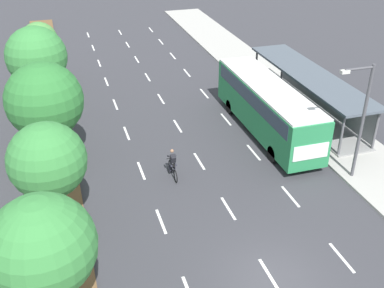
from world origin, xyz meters
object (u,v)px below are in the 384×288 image
at_px(bus, 267,104).
at_px(median_tree_fourth, 36,57).
at_px(bus_shelter, 311,89).
at_px(median_tree_third, 44,101).
at_px(streetlight, 361,115).
at_px(cyclist, 173,165).
at_px(median_tree_fifth, 40,41).
at_px(median_tree_nearest, 42,247).
at_px(median_tree_second, 47,161).

xyz_separation_m(bus, median_tree_fourth, (-13.70, 6.25, 2.47)).
relative_size(bus_shelter, median_tree_third, 2.17).
distance_m(median_tree_third, streetlight, 16.89).
distance_m(cyclist, streetlight, 10.29).
distance_m(median_tree_third, median_tree_fourth, 6.18).
distance_m(bus_shelter, median_tree_fourth, 18.70).
height_order(bus, streetlight, streetlight).
bearing_deg(streetlight, median_tree_fifth, 129.85).
bearing_deg(median_tree_nearest, median_tree_fifth, 89.32).
bearing_deg(bus, median_tree_third, 179.57).
height_order(bus_shelter, median_tree_third, median_tree_third).
height_order(bus, median_tree_fifth, median_tree_fifth).
bearing_deg(median_tree_fourth, median_tree_second, -89.16).
bearing_deg(median_tree_second, median_tree_fourth, 90.84).
xyz_separation_m(median_tree_second, median_tree_third, (0.08, 6.15, 0.24)).
relative_size(bus, median_tree_fourth, 1.76).
bearing_deg(median_tree_second, streetlight, -1.16).
distance_m(median_tree_nearest, median_tree_second, 6.17).
xyz_separation_m(bus_shelter, median_tree_third, (-17.72, -1.74, 2.15)).
height_order(median_tree_second, streetlight, streetlight).
relative_size(cyclist, median_tree_fifth, 0.36).
bearing_deg(median_tree_fourth, median_tree_nearest, -90.31).
xyz_separation_m(median_tree_third, streetlight, (15.61, -6.47, -0.12)).
relative_size(median_tree_third, median_tree_fifth, 1.18).
bearing_deg(median_tree_nearest, streetlight, 20.08).
distance_m(median_tree_fifth, streetlight, 24.46).
height_order(cyclist, streetlight, streetlight).
distance_m(bus, median_tree_fourth, 15.26).
relative_size(bus_shelter, cyclist, 7.20).
bearing_deg(bus, bus_shelter, 23.31).
height_order(bus_shelter, median_tree_second, median_tree_second).
xyz_separation_m(bus, median_tree_nearest, (-13.80, -12.21, 2.12)).
height_order(median_tree_fifth, streetlight, streetlight).
bearing_deg(cyclist, median_tree_fourth, 124.25).
bearing_deg(median_tree_fourth, bus, -24.54).
distance_m(bus_shelter, bus, 4.67).
distance_m(median_tree_second, median_tree_fifth, 18.46).
bearing_deg(median_tree_third, median_tree_fifth, 90.32).
height_order(median_tree_nearest, median_tree_fifth, median_tree_nearest).
bearing_deg(median_tree_nearest, median_tree_third, 88.32).
bearing_deg(streetlight, cyclist, 162.01).
bearing_deg(streetlight, median_tree_second, 178.84).
bearing_deg(bus_shelter, cyclist, -155.63).
bearing_deg(median_tree_second, cyclist, 23.12).
height_order(median_tree_fourth, median_tree_fifth, median_tree_fourth).
relative_size(bus_shelter, median_tree_second, 2.42).
bearing_deg(median_tree_third, median_tree_second, -90.74).
height_order(median_tree_third, median_tree_fourth, median_tree_fourth).
relative_size(median_tree_second, median_tree_third, 0.90).
relative_size(median_tree_third, streetlight, 0.93).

